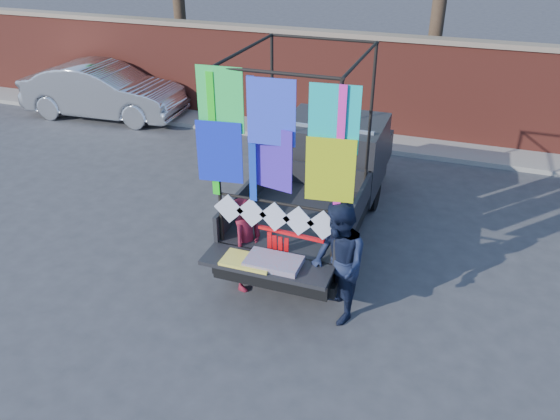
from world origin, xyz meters
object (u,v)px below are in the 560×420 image
(pickup_truck, at_px, (325,175))
(sedan, at_px, (104,91))
(man, at_px, (338,263))
(woman, at_px, (247,244))

(pickup_truck, xyz_separation_m, sedan, (-7.56, 3.60, -0.12))
(sedan, relative_size, man, 2.50)
(pickup_truck, height_order, woman, pickup_truck)
(sedan, bearing_deg, pickup_truck, -119.07)
(pickup_truck, distance_m, woman, 2.66)
(sedan, bearing_deg, woman, -135.03)
(woman, xyz_separation_m, man, (1.50, -0.25, 0.15))
(pickup_truck, relative_size, man, 3.02)
(pickup_truck, bearing_deg, sedan, 154.57)
(pickup_truck, relative_size, woman, 3.59)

